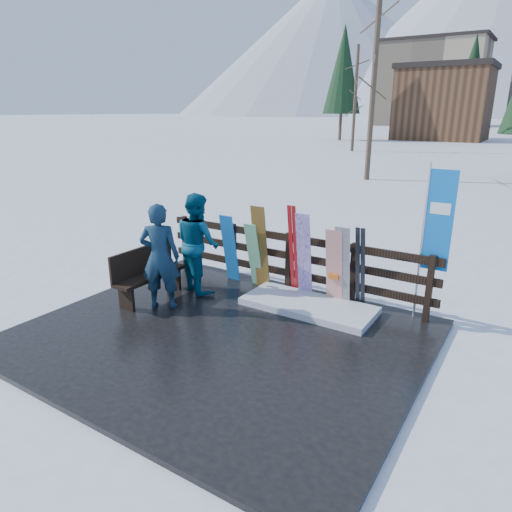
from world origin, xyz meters
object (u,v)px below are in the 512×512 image
Objects in this scene: snowboard_1 at (254,255)px; snowboard_3 at (304,256)px; snowboard_5 at (334,268)px; person_front at (160,257)px; bench at (147,272)px; rental_flag at (435,227)px; snowboard_2 at (260,248)px; person_back at (198,243)px; snowboard_4 at (342,268)px; snowboard_0 at (230,248)px.

snowboard_1 is 1.09m from snowboard_3.
person_front is (-2.51, -1.70, 0.23)m from snowboard_5.
bench is 0.58× the size of rental_flag.
snowboard_3 is at bearing 0.00° from snowboard_1.
person_front reaches higher than snowboard_5.
person_back is at bearing -143.97° from snowboard_2.
snowboard_4 is at bearing -0.00° from snowboard_5.
snowboard_4 is (1.83, 0.00, 0.09)m from snowboard_1.
rental_flag is at bearing -142.38° from person_back.
snowboard_5 is (2.26, 0.00, 0.01)m from snowboard_0.
snowboard_3 is at bearing -180.00° from snowboard_5.
snowboard_3 is at bearing -135.65° from person_back.
snowboard_2 is at bearing 180.00° from snowboard_3.
snowboard_2 is 0.93m from snowboard_3.
snowboard_0 is 0.78m from person_back.
snowboard_0 is 0.58m from snowboard_1.
snowboard_4 is 0.15m from snowboard_5.
snowboard_3 is 1.16× the size of snowboard_5.
person_front is (0.53, -0.18, 0.42)m from bench.
person_back is (0.01, 1.00, 0.01)m from person_front.
snowboard_4 is 0.79× the size of person_back.
snowboard_4 is at bearing -168.96° from rental_flag.
rental_flag is 1.39× the size of person_front.
person_front is at bearing -18.71° from bench.
snowboard_1 is 0.94× the size of snowboard_5.
snowboard_1 is at bearing -115.33° from person_back.
person_front is (-0.25, -1.70, 0.24)m from snowboard_0.
snowboard_5 is at bearing 0.00° from snowboard_2.
snowboard_4 is 1.65m from rental_flag.
snowboard_4 is 3.16m from person_front.
snowboard_3 is (2.44, 1.52, 0.30)m from bench.
bench is 3.54m from snowboard_4.
snowboard_3 is 0.87× the size of person_back.
snowboard_2 is at bearing -149.43° from person_front.
snowboard_3 is at bearing 0.00° from snowboard_0.
snowboard_1 is at bearing 0.00° from snowboard_0.
person_back reaches higher than snowboard_3.
bench is at bearing -117.24° from snowboard_0.
snowboard_0 is 0.75× the size of person_front.
snowboard_0 is 0.99× the size of snowboard_5.
snowboard_5 reaches higher than snowboard_0.
snowboard_0 is 0.74× the size of person_back.
snowboard_1 is 0.72× the size of person_front.
snowboard_4 reaches higher than bench.
snowboard_1 is 0.80× the size of snowboard_2.
snowboard_3 is at bearing -167.83° from person_front.
snowboard_3 is 2.29m from rental_flag.
person_back is at bearing 56.44° from bench.
person_back reaches higher than snowboard_4.
snowboard_2 reaches higher than snowboard_5.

